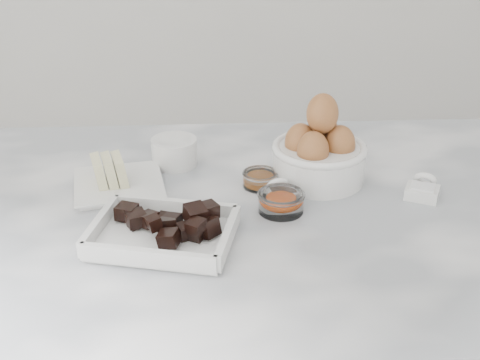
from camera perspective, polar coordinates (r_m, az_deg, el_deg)
The scene contains 9 objects.
marble_slab at distance 1.18m, azimuth -0.89°, elevation -3.27°, with size 1.20×0.80×0.04m, color white.
chocolate_dish at distance 1.07m, azimuth -6.63°, elevation -4.16°, with size 0.26×0.22×0.06m.
butter_plate at distance 1.25m, azimuth -10.46°, elevation 0.13°, with size 0.19×0.19×0.07m.
sugar_ramekin at distance 1.33m, azimuth -5.63°, elevation 2.50°, with size 0.09×0.09×0.05m.
egg_bowl at distance 1.26m, azimuth 6.77°, elevation 2.33°, with size 0.18×0.18×0.17m.
honey_bowl at distance 1.24m, azimuth 1.74°, elevation 0.10°, with size 0.07×0.07×0.03m.
zest_bowl at distance 1.16m, azimuth 3.52°, elevation -1.81°, with size 0.08×0.08×0.04m.
vanilla_spoon at distance 1.19m, azimuth 3.53°, elevation -1.26°, with size 0.07×0.08×0.04m.
salt_spoon at distance 1.25m, azimuth 15.34°, elevation -0.74°, with size 0.08×0.08×0.04m.
Camera 1 is at (-0.04, -1.02, 1.51)m, focal length 50.00 mm.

